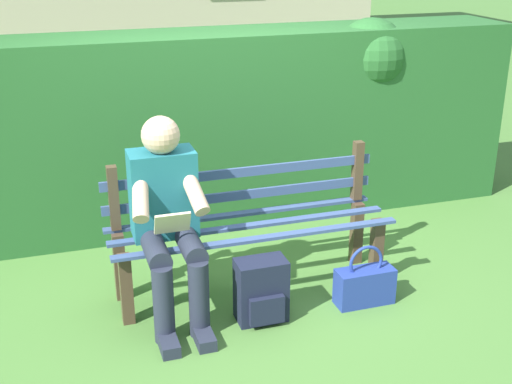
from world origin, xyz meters
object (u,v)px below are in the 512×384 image
(backpack, at_px, (261,291))
(handbag, at_px, (365,284))
(person_seated, at_px, (168,215))
(park_bench, at_px, (248,225))

(backpack, bearing_deg, handbag, 178.23)
(person_seated, distance_m, handbag, 1.28)
(park_bench, relative_size, person_seated, 1.49)
(park_bench, xyz_separation_m, handbag, (-0.61, 0.43, -0.30))
(person_seated, height_order, handbag, person_seated)
(park_bench, bearing_deg, handbag, 144.66)
(park_bench, height_order, backpack, park_bench)
(person_seated, relative_size, backpack, 3.10)
(person_seated, xyz_separation_m, handbag, (-1.14, 0.27, -0.50))
(park_bench, bearing_deg, person_seated, 16.99)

